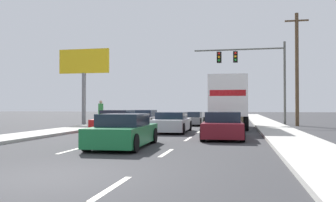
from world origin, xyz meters
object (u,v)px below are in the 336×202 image
at_px(car_gray, 192,119).
at_px(car_silver, 172,123).
at_px(car_green, 124,132).
at_px(traffic_signal_mast, 247,64).
at_px(pedestrian_near_corner, 101,113).
at_px(car_maroon, 223,126).
at_px(utility_pole_mid, 297,68).
at_px(roadside_billboard, 84,70).
at_px(car_white, 145,118).
at_px(car_red, 117,122).
at_px(box_truck, 228,100).

xyz_separation_m(car_gray, car_silver, (-0.07, -8.29, 0.05)).
relative_size(car_silver, car_green, 1.04).
height_order(traffic_signal_mast, pedestrian_near_corner, traffic_signal_mast).
xyz_separation_m(car_silver, car_maroon, (3.14, -3.36, 0.02)).
bearing_deg(utility_pole_mid, car_green, -118.37).
height_order(traffic_signal_mast, roadside_billboard, traffic_signal_mast).
bearing_deg(car_green, traffic_signal_mast, 74.99).
height_order(utility_pole_mid, roadside_billboard, utility_pole_mid).
bearing_deg(roadside_billboard, car_green, -60.19).
distance_m(car_green, traffic_signal_mast, 19.81).
height_order(car_green, car_maroon, car_maroon).
distance_m(car_silver, traffic_signal_mast, 12.67).
height_order(car_white, car_green, car_white).
xyz_separation_m(roadside_billboard, pedestrian_near_corner, (3.25, -3.99, -3.75)).
xyz_separation_m(car_silver, roadside_billboard, (-9.57, 8.26, 4.26)).
bearing_deg(roadside_billboard, car_red, -53.54).
distance_m(traffic_signal_mast, roadside_billboard, 14.40).
relative_size(car_maroon, utility_pole_mid, 0.51).
xyz_separation_m(car_gray, traffic_signal_mast, (4.53, 2.52, 4.79)).
bearing_deg(car_white, pedestrian_near_corner, -132.54).
relative_size(utility_pole_mid, pedestrian_near_corner, 4.81).
distance_m(car_green, box_truck, 12.47).
bearing_deg(car_silver, pedestrian_near_corner, 145.93).
height_order(box_truck, car_maroon, box_truck).
bearing_deg(car_maroon, pedestrian_near_corner, 141.10).
distance_m(utility_pole_mid, roadside_billboard, 17.99).
distance_m(car_maroon, traffic_signal_mast, 15.01).
distance_m(car_red, utility_pole_mid, 15.17).
xyz_separation_m(car_red, roadside_billboard, (-6.14, 8.31, 4.24)).
xyz_separation_m(car_green, box_truck, (3.55, 11.87, 1.42)).
bearing_deg(pedestrian_near_corner, car_maroon, -38.90).
xyz_separation_m(car_green, traffic_signal_mast, (4.98, 18.59, 4.72)).
bearing_deg(utility_pole_mid, car_maroon, -113.95).
bearing_deg(traffic_signal_mast, car_maroon, -95.89).
distance_m(car_red, car_silver, 3.43).
bearing_deg(utility_pole_mid, car_gray, -178.36).
relative_size(car_red, box_truck, 0.60).
relative_size(car_green, car_maroon, 0.92).
distance_m(car_silver, utility_pole_mid, 12.65).
xyz_separation_m(car_white, utility_pole_mid, (12.06, 1.34, 4.03)).
bearing_deg(car_red, car_green, -68.48).
bearing_deg(box_truck, car_red, -147.83).
relative_size(car_silver, car_maroon, 0.96).
xyz_separation_m(car_red, utility_pole_mid, (11.85, 8.58, 4.02)).
bearing_deg(car_red, pedestrian_near_corner, 123.75).
bearing_deg(car_white, car_gray, 16.59).
distance_m(car_red, car_maroon, 7.36).
bearing_deg(utility_pole_mid, box_truck, -139.88).
xyz_separation_m(car_maroon, utility_pole_mid, (5.28, 11.89, 4.03)).
height_order(car_white, utility_pole_mid, utility_pole_mid).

